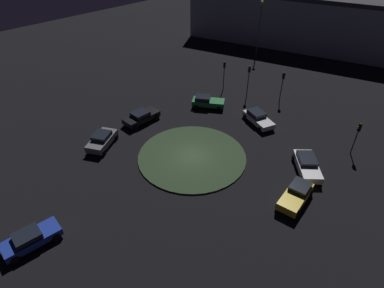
% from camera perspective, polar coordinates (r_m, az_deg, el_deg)
% --- Properties ---
extents(ground_plane, '(118.21, 118.21, 0.00)m').
position_cam_1_polar(ground_plane, '(34.29, 0.00, -2.27)').
color(ground_plane, black).
extents(roundabout_island, '(11.40, 11.40, 0.16)m').
position_cam_1_polar(roundabout_island, '(34.24, 0.00, -2.17)').
color(roundabout_island, '#2D4228').
rests_on(roundabout_island, ground_plane).
extents(car_green, '(4.39, 3.75, 1.51)m').
position_cam_1_polar(car_green, '(42.82, 2.69, 7.45)').
color(car_green, '#1E7238').
rests_on(car_green, ground_plane).
extents(car_white, '(4.44, 4.63, 1.42)m').
position_cam_1_polar(car_white, '(34.06, 19.60, -3.45)').
color(car_white, white).
rests_on(car_white, ground_plane).
extents(car_blue, '(2.32, 4.42, 1.40)m').
position_cam_1_polar(car_blue, '(28.79, -26.50, -14.65)').
color(car_blue, '#1E38A5').
rests_on(car_blue, ground_plane).
extents(car_grey, '(3.64, 4.47, 1.55)m').
position_cam_1_polar(car_grey, '(36.71, -15.57, 0.70)').
color(car_grey, slate).
rests_on(car_grey, ground_plane).
extents(car_yellow, '(2.47, 4.45, 1.51)m').
position_cam_1_polar(car_yellow, '(30.38, 17.85, -8.55)').
color(car_yellow, gold).
rests_on(car_yellow, ground_plane).
extents(car_silver, '(4.75, 3.22, 1.43)m').
position_cam_1_polar(car_silver, '(40.15, 11.54, 4.52)').
color(car_silver, silver).
rests_on(car_silver, ground_plane).
extents(car_black, '(2.11, 4.52, 1.46)m').
position_cam_1_polar(car_black, '(39.99, -8.92, 4.76)').
color(car_black, black).
rests_on(car_black, ground_plane).
extents(traffic_light_north, '(0.35, 0.39, 4.47)m').
position_cam_1_polar(traffic_light_north, '(44.98, 9.95, 11.83)').
color(traffic_light_north, '#2D2D2D').
rests_on(traffic_light_north, ground_plane).
extents(traffic_light_northeast, '(0.38, 0.39, 3.77)m').
position_cam_1_polar(traffic_light_northeast, '(37.30, 27.11, 1.83)').
color(traffic_light_northeast, '#2D2D2D').
rests_on(traffic_light_northeast, ground_plane).
extents(traffic_light_northwest, '(0.37, 0.40, 4.25)m').
position_cam_1_polar(traffic_light_northwest, '(46.37, 5.67, 12.75)').
color(traffic_light_northwest, '#2D2D2D').
rests_on(traffic_light_northwest, ground_plane).
extents(traffic_light_north_near, '(0.30, 0.36, 4.18)m').
position_cam_1_polar(traffic_light_north_near, '(44.74, 15.65, 10.60)').
color(traffic_light_north_near, '#2D2D2D').
rests_on(traffic_light_north_near, ground_plane).
extents(streetlamp_northwest, '(0.57, 0.57, 9.14)m').
position_cam_1_polar(streetlamp_northwest, '(59.27, 11.89, 20.64)').
color(streetlamp_northwest, '#4C4C51').
rests_on(streetlamp_northwest, ground_plane).
extents(store_building, '(41.44, 25.01, 9.27)m').
position_cam_1_polar(store_building, '(69.39, 18.15, 20.63)').
color(store_building, '#8C939E').
rests_on(store_building, ground_plane).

